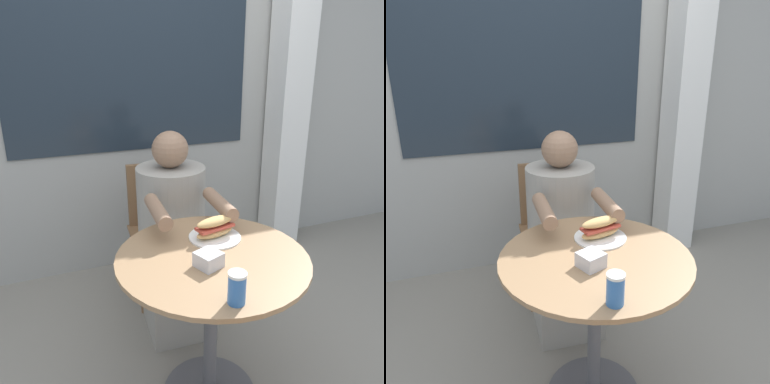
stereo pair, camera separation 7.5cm
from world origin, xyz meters
TOP-DOWN VIEW (x-y plane):
  - storefront_wall at (0.00, 1.39)m, footprint 8.00×0.09m
  - lattice_pillar at (1.18, 1.21)m, footprint 0.24×0.24m
  - cafe_table at (0.00, 0.00)m, footprint 0.79×0.79m
  - diner_chair at (0.04, 0.95)m, footprint 0.40×0.40m
  - seated_diner at (0.04, 0.60)m, footprint 0.41×0.70m
  - sandwich_on_plate at (0.08, 0.14)m, footprint 0.23×0.23m
  - drink_cup at (-0.06, -0.31)m, footprint 0.06×0.06m
  - napkin_box at (-0.05, -0.07)m, footprint 0.12×0.12m

SIDE VIEW (x-z plane):
  - seated_diner at x=0.04m, z-range -0.08..1.06m
  - diner_chair at x=0.04m, z-range 0.09..0.96m
  - cafe_table at x=0.00m, z-range 0.18..0.93m
  - napkin_box at x=-0.05m, z-range 0.75..0.81m
  - sandwich_on_plate at x=0.08m, z-range 0.74..0.84m
  - drink_cup at x=-0.06m, z-range 0.75..0.87m
  - lattice_pillar at x=1.18m, z-range 0.00..2.40m
  - storefront_wall at x=0.00m, z-range 0.00..2.80m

